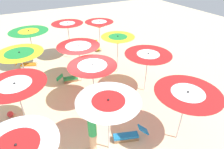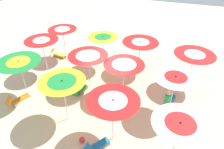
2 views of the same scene
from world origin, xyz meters
name	(u,v)px [view 2 (image 2 of 2)]	position (x,y,z in m)	size (l,w,h in m)	color
ground	(109,91)	(0.00, 0.00, -0.02)	(39.08, 39.08, 0.04)	beige
beach_umbrella_0	(63,32)	(2.62, 4.25, 2.09)	(1.97, 1.97, 2.37)	silver
beach_umbrella_1	(42,43)	(0.46, 4.45, 2.29)	(2.04, 2.04, 2.52)	silver
beach_umbrella_2	(19,64)	(-1.95, 4.23, 2.23)	(2.28, 2.28, 2.45)	silver
beach_umbrella_3	(103,40)	(2.38, 1.22, 2.07)	(1.92, 1.92, 2.35)	silver
beach_umbrella_4	(88,58)	(0.03, 1.25, 2.01)	(2.24, 2.24, 2.26)	silver
beach_umbrella_5	(62,84)	(-2.76, 1.28, 2.26)	(2.13, 2.13, 2.47)	silver
beach_umbrella_6	(140,45)	(2.70, -1.16, 1.93)	(2.29, 2.29, 2.20)	silver
beach_umbrella_7	(124,67)	(-0.09, -0.86, 1.95)	(2.19, 2.19, 2.17)	silver
beach_umbrella_8	(113,103)	(-3.20, -1.24, 2.18)	(2.21, 2.21, 2.42)	silver
beach_umbrella_9	(194,57)	(1.92, -4.37, 2.09)	(2.28, 2.28, 2.30)	silver
beach_umbrella_10	(175,79)	(-0.67, -3.52, 2.13)	(2.12, 2.12, 2.35)	silver
beach_umbrella_11	(180,127)	(-3.44, -3.89, 2.00)	(2.14, 2.14, 2.26)	silver
lounger_0	(59,54)	(2.65, 4.90, 0.20)	(0.51, 1.24, 0.61)	olive
lounger_1	(171,98)	(0.19, -3.52, 0.20)	(1.41, 0.75, 0.62)	olive
lounger_2	(19,99)	(-2.49, 4.44, 0.22)	(1.31, 0.82, 0.72)	silver
lounger_3	(97,146)	(-3.94, -0.77, 0.20)	(1.24, 1.02, 0.57)	olive
lounger_4	(81,90)	(-0.62, 1.57, 0.20)	(1.23, 0.53, 0.52)	olive
beachgoer_1	(167,105)	(-1.22, -3.34, 0.95)	(0.30, 0.30, 1.80)	#D8A87F
beach_ball	(82,140)	(-3.81, 0.04, 0.14)	(0.27, 0.27, 0.27)	red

